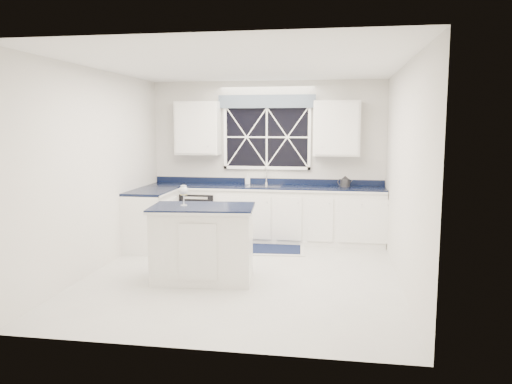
% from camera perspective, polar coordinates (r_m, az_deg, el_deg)
% --- Properties ---
extents(ground, '(4.50, 4.50, 0.00)m').
position_cam_1_polar(ground, '(6.67, -1.46, -9.39)').
color(ground, '#B8B7B2').
rests_on(ground, ground).
extents(back_wall, '(4.00, 0.10, 2.70)m').
position_cam_1_polar(back_wall, '(8.62, 1.28, 3.64)').
color(back_wall, silver).
rests_on(back_wall, ground).
extents(base_cabinets, '(3.99, 1.60, 0.90)m').
position_cam_1_polar(base_cabinets, '(8.33, -1.44, -2.75)').
color(base_cabinets, white).
rests_on(base_cabinets, ground).
extents(countertop, '(3.98, 0.64, 0.04)m').
position_cam_1_polar(countertop, '(8.37, 0.99, 0.55)').
color(countertop, black).
rests_on(countertop, base_cabinets).
extents(dishwasher, '(0.60, 0.58, 0.82)m').
position_cam_1_polar(dishwasher, '(8.67, -6.24, -2.65)').
color(dishwasher, black).
rests_on(dishwasher, ground).
extents(window, '(1.65, 0.09, 1.26)m').
position_cam_1_polar(window, '(8.55, 1.24, 6.82)').
color(window, black).
rests_on(window, ground).
extents(upper_cabinets, '(3.10, 0.34, 0.90)m').
position_cam_1_polar(upper_cabinets, '(8.43, 1.13, 7.29)').
color(upper_cabinets, white).
rests_on(upper_cabinets, ground).
extents(faucet, '(0.05, 0.20, 0.30)m').
position_cam_1_polar(faucet, '(8.54, 1.18, 1.90)').
color(faucet, silver).
rests_on(faucet, countertop).
extents(island, '(1.35, 0.90, 0.95)m').
position_cam_1_polar(island, '(6.36, -6.09, -5.82)').
color(island, white).
rests_on(island, ground).
extents(rug, '(1.32, 0.86, 0.02)m').
position_cam_1_polar(rug, '(7.94, 1.02, -6.52)').
color(rug, '#BBBBB6').
rests_on(rug, ground).
extents(kettle, '(0.25, 0.20, 0.18)m').
position_cam_1_polar(kettle, '(8.37, 10.14, 1.16)').
color(kettle, '#303032').
rests_on(kettle, countertop).
extents(wine_glass, '(0.11, 0.11, 0.26)m').
position_cam_1_polar(wine_glass, '(6.31, -8.27, 0.05)').
color(wine_glass, silver).
rests_on(wine_glass, island).
extents(soap_bottle, '(0.10, 0.10, 0.18)m').
position_cam_1_polar(soap_bottle, '(8.62, -0.99, 1.50)').
color(soap_bottle, silver).
rests_on(soap_bottle, countertop).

